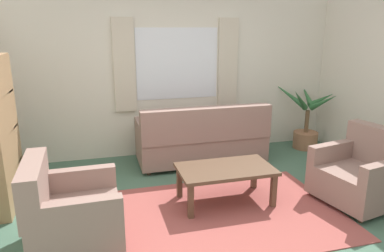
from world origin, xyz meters
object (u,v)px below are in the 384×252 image
armchair_right (362,174)px  potted_plant (306,124)px  coffee_table (226,172)px  bookshelf (1,139)px  armchair_left (69,213)px  couch (202,140)px

armchair_right → potted_plant: 1.98m
coffee_table → bookshelf: bookshelf is taller
armchair_right → bookshelf: bearing=-116.1°
armchair_left → potted_plant: 4.22m
armchair_left → bookshelf: 1.42m
bookshelf → potted_plant: bearing=101.0°
couch → armchair_right: size_ratio=1.93×
couch → bookshelf: (-2.57, -0.64, 0.42)m
couch → bookshelf: bookshelf is taller
armchair_right → potted_plant: size_ratio=0.88×
coffee_table → armchair_left: bearing=-164.8°
armchair_right → bookshelf: 4.17m
armchair_left → armchair_right: bearing=-90.2°
couch → armchair_left: bearing=44.1°
armchair_right → potted_plant: potted_plant is taller
armchair_left → armchair_right: size_ratio=0.89×
armchair_left → armchair_right: same height
couch → potted_plant: size_ratio=1.69×
bookshelf → armchair_left: bearing=33.9°
bookshelf → coffee_table: bearing=75.1°
armchair_right → bookshelf: (-4.01, 1.05, 0.43)m
potted_plant → bookshelf: size_ratio=0.65×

